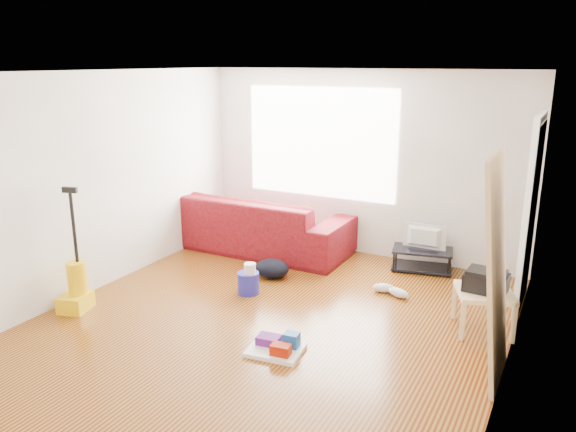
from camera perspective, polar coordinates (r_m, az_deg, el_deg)
The scene contains 13 objects.
room at distance 5.53m, azimuth -0.50°, elevation 1.44°, with size 4.51×5.01×2.51m.
sofa at distance 8.06m, azimuth -3.23°, elevation -3.31°, with size 2.68×1.05×0.78m, color #59010A.
tv_stand at distance 7.41m, azimuth 13.46°, elevation -4.25°, with size 0.81×0.57×0.28m.
tv at distance 7.32m, azimuth 13.60°, elevation -2.12°, with size 0.55×0.07×0.32m, color black.
side_table at distance 5.90m, azimuth 19.33°, elevation -7.76°, with size 0.67×0.67×0.43m.
printer at distance 5.83m, azimuth 19.48°, elevation -6.23°, with size 0.42×0.33×0.21m.
bucket at distance 6.58m, azimuth -4.03°, elevation -7.80°, with size 0.25×0.25×0.25m, color #2223A0.
toilet_paper at distance 6.48m, azimuth -3.87°, elevation -6.39°, with size 0.13×0.13×0.12m, color silver.
cleaning_tray at distance 5.31m, azimuth -1.08°, elevation -13.11°, with size 0.53×0.45×0.18m.
backpack at distance 7.01m, azimuth -1.63°, elevation -6.25°, with size 0.43×0.34×0.23m, color black.
sneakers at distance 6.60m, azimuth 10.42°, elevation -7.44°, with size 0.47×0.24×0.11m.
vacuum at distance 6.47m, azimuth -20.73°, elevation -6.84°, with size 0.36×0.39×1.34m.
door_panel at distance 5.27m, azimuth 19.45°, elevation -15.02°, with size 0.04×0.76×1.91m, color tan.
Camera 1 is at (2.62, -4.57, 2.60)m, focal length 35.00 mm.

